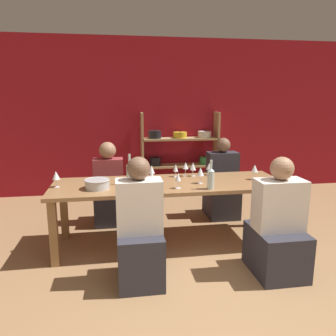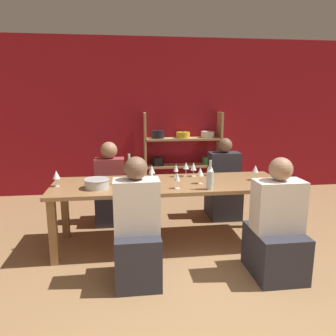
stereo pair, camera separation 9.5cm
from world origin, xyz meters
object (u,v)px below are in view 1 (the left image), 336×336
object	(u,v)px
wine_glass_red_b	(176,168)
shelf_unit	(179,160)
wine_glass_red_f	(185,166)
person_far_b	(222,188)
wine_bottle_dark	(211,178)
person_far_a	(109,193)
wine_glass_white_a	(152,175)
wine_glass_red_d	(56,176)
wine_glass_red_a	(209,167)
wine_glass_white_b	(178,177)
wine_glass_red_c	(255,169)
wine_glass_red_e	(193,167)
wine_glass_white_c	(200,172)
person_near_b	(277,233)
wine_bottle_green	(130,173)
dining_table	(169,190)
person_near_a	(140,238)
wine_glass_empty_a	(151,170)
cell_phone	(136,188)
mixing_bowl	(97,184)

from	to	relation	value
wine_glass_red_b	shelf_unit	bearing A→B (deg)	77.63
wine_glass_red_f	person_far_b	world-z (taller)	person_far_b
shelf_unit	wine_bottle_dark	xyz separation A→B (m)	(-0.13, -2.40, 0.25)
person_far_a	wine_glass_white_a	bearing A→B (deg)	119.84
wine_glass_white_a	wine_glass_red_d	distance (m)	1.03
wine_glass_red_a	wine_glass_white_b	distance (m)	0.75
wine_glass_red_c	wine_glass_red_e	size ratio (longest dim) A/B	1.04
wine_bottle_dark	wine_glass_white_c	size ratio (longest dim) A/B	1.71
person_near_b	wine_bottle_green	bearing A→B (deg)	149.20
wine_glass_white_a	dining_table	bearing A→B (deg)	18.77
wine_bottle_green	wine_glass_red_b	xyz separation A→B (m)	(0.57, 0.28, -0.03)
person_near_a	wine_bottle_green	bearing A→B (deg)	93.64
wine_bottle_dark	wine_glass_red_d	distance (m)	1.66
wine_glass_red_a	person_far_a	xyz separation A→B (m)	(-1.26, 0.48, -0.43)
wine_glass_white_a	wine_glass_red_f	xyz separation A→B (m)	(0.46, 0.36, 0.01)
wine_glass_red_b	wine_glass_red_c	bearing A→B (deg)	-17.66
shelf_unit	wine_glass_empty_a	size ratio (longest dim) A/B	8.87
dining_table	cell_phone	bearing A→B (deg)	-153.78
wine_glass_white_a	cell_phone	distance (m)	0.24
wine_bottle_green	wine_glass_white_b	bearing A→B (deg)	-25.93
wine_glass_red_b	wine_glass_white_b	size ratio (longest dim) A/B	0.93
wine_glass_white_c	cell_phone	xyz separation A→B (m)	(-0.73, -0.11, -0.13)
shelf_unit	mixing_bowl	world-z (taller)	shelf_unit
cell_phone	person_far_b	xyz separation A→B (m)	(1.29, 1.00, -0.33)
wine_bottle_dark	person_near_a	world-z (taller)	person_near_a
wine_bottle_dark	wine_glass_empty_a	xyz separation A→B (m)	(-0.57, 0.55, -0.01)
wine_bottle_dark	wine_glass_red_e	size ratio (longest dim) A/B	1.81
wine_glass_white_b	cell_phone	size ratio (longest dim) A/B	1.06
wine_bottle_green	wine_glass_red_a	xyz separation A→B (m)	(1.00, 0.31, -0.03)
wine_bottle_green	cell_phone	world-z (taller)	wine_bottle_green
wine_glass_red_e	person_near_b	size ratio (longest dim) A/B	0.15
wine_glass_red_a	wine_glass_red_e	xyz separation A→B (m)	(-0.22, -0.03, 0.01)
wine_glass_red_b	person_near_b	distance (m)	1.42
wine_glass_white_b	person_near_b	size ratio (longest dim) A/B	0.15
wine_glass_red_c	person_near_a	distance (m)	1.66
wine_glass_red_a	person_far_a	size ratio (longest dim) A/B	0.13
wine_glass_red_d	wine_glass_white_b	size ratio (longest dim) A/B	1.04
dining_table	person_near_a	distance (m)	0.90
wine_glass_white_b	person_near_a	size ratio (longest dim) A/B	0.14
cell_phone	person_near_b	size ratio (longest dim) A/B	0.14
shelf_unit	person_near_a	xyz separation A→B (m)	(-0.91, -2.84, -0.17)
wine_glass_red_c	cell_phone	world-z (taller)	wine_glass_red_c
mixing_bowl	person_far_a	world-z (taller)	person_far_a
dining_table	wine_glass_red_c	size ratio (longest dim) A/B	14.66
shelf_unit	wine_bottle_green	size ratio (longest dim) A/B	4.18
wine_glass_white_c	person_far_a	size ratio (longest dim) A/B	0.16
wine_glass_white_a	wine_glass_red_f	bearing A→B (deg)	38.36
wine_glass_white_b	wine_glass_red_f	distance (m)	0.57
person_far_b	wine_glass_empty_a	bearing A→B (deg)	28.89
shelf_unit	person_near_b	xyz separation A→B (m)	(0.40, -2.89, -0.19)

